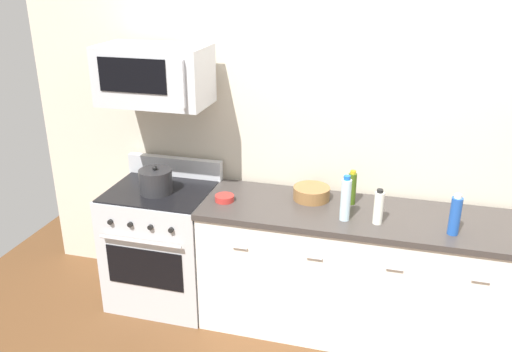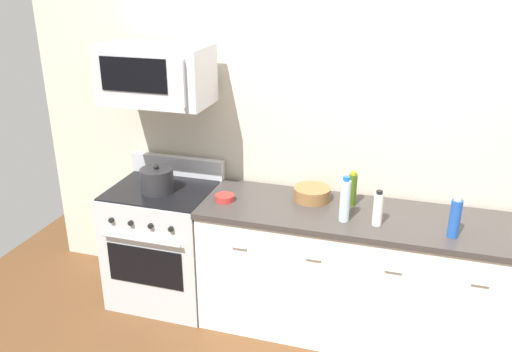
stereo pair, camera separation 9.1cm
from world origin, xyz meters
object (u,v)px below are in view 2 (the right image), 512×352
bottle_water_clear (345,200)px  bowl_red_small (225,198)px  bottle_vinegar_white (378,209)px  bottle_soda_blue (455,218)px  bottle_olive_oil (352,189)px  stockpot (157,180)px  bowl_wooden_salad (312,193)px  microwave (156,75)px  range_oven (165,243)px

bottle_water_clear → bowl_red_small: bottle_water_clear is taller
bottle_vinegar_white → bottle_soda_blue: bottle_soda_blue is taller
bottle_olive_oil → stockpot: size_ratio=1.03×
bottle_water_clear → bottle_olive_oil: 0.26m
bottle_vinegar_white → bowl_wooden_salad: size_ratio=0.91×
bowl_wooden_salad → stockpot: size_ratio=1.08×
bottle_water_clear → microwave: bearing=172.7°
bottle_soda_blue → stockpot: size_ratio=1.11×
range_oven → microwave: 1.28m
microwave → stockpot: bearing=-90.1°
bowl_red_small → bottle_water_clear: bearing=-4.6°
bottle_vinegar_white → bottle_olive_oil: 0.32m
microwave → bowl_wooden_salad: size_ratio=2.91×
range_oven → bowl_red_small: 0.70m
bottle_water_clear → bowl_red_small: size_ratio=2.28×
bowl_wooden_salad → bowl_red_small: bearing=-161.5°
microwave → range_oven: bearing=-90.3°
bottle_water_clear → bowl_red_small: bearing=175.4°
microwave → bottle_olive_oil: microwave is taller
bottle_water_clear → bowl_wooden_salad: (-0.26, 0.26, -0.10)m
bottle_vinegar_white → bottle_soda_blue: (0.45, -0.02, 0.01)m
bottle_olive_oil → bowl_wooden_salad: size_ratio=0.95×
bottle_soda_blue → stockpot: 2.02m
range_oven → bottle_soda_blue: bottle_soda_blue is taller
bottle_olive_oil → microwave: bearing=-176.5°
range_oven → bottle_water_clear: (1.35, -0.13, 0.59)m
bowl_red_small → stockpot: stockpot is taller
bottle_soda_blue → bowl_red_small: bottle_soda_blue is taller
bottle_water_clear → bowl_wooden_salad: 0.38m
bottle_soda_blue → bottle_olive_oil: bearing=156.6°
bowl_red_small → bowl_wooden_salad: 0.61m
bottle_water_clear → stockpot: bottle_water_clear is taller
bottle_soda_blue → bottle_olive_oil: bottle_soda_blue is taller
range_oven → stockpot: bearing=-90.0°
microwave → bottle_vinegar_white: microwave is taller
microwave → bottle_vinegar_white: size_ratio=3.18×
bottle_olive_oil → bowl_red_small: bearing=-167.6°
range_oven → bottle_water_clear: bottle_water_clear is taller
bowl_red_small → bowl_wooden_salad: bowl_wooden_salad is taller
bottle_vinegar_white → bottle_water_clear: size_ratio=0.77×
bowl_red_small → bottle_soda_blue: bearing=-3.5°
bottle_soda_blue → bowl_wooden_salad: bearing=162.9°
stockpot → bowl_red_small: bearing=-0.8°
bottle_water_clear → stockpot: size_ratio=1.28×
bottle_vinegar_white → bowl_wooden_salad: 0.54m
microwave → bottle_vinegar_white: (1.56, -0.17, -0.72)m
bowl_wooden_salad → stockpot: bearing=-170.4°
bottle_vinegar_white → bowl_red_small: bearing=176.4°
bowl_red_small → bottle_olive_oil: bearing=12.4°
bottle_olive_oil → stockpot: (-1.37, -0.18, -0.03)m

